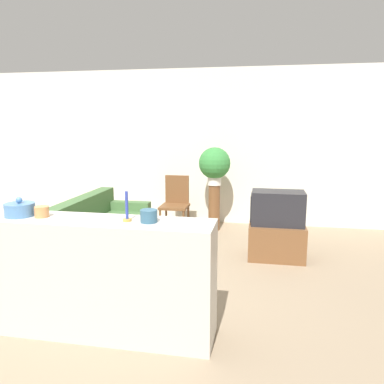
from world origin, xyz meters
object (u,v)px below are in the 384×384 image
object	(u,v)px
couch	(99,236)
television	(277,208)
wooden_chair	(176,201)
decorative_bowl	(20,209)
potted_plant	(215,164)

from	to	relation	value
couch	television	bearing A→B (deg)	10.75
wooden_chair	decorative_bowl	distance (m)	3.21
wooden_chair	decorative_bowl	xyz separation A→B (m)	(-0.62, -3.10, 0.54)
potted_plant	couch	bearing A→B (deg)	-129.68
potted_plant	decorative_bowl	world-z (taller)	potted_plant
wooden_chair	potted_plant	xyz separation A→B (m)	(0.61, 0.20, 0.60)
couch	wooden_chair	bearing A→B (deg)	62.91
television	potted_plant	size ratio (longest dim) A/B	1.11
couch	wooden_chair	world-z (taller)	wooden_chair
couch	decorative_bowl	xyz separation A→B (m)	(0.10, -1.70, 0.76)
potted_plant	television	bearing A→B (deg)	-50.02
couch	wooden_chair	xyz separation A→B (m)	(0.72, 1.40, 0.22)
television	potted_plant	world-z (taller)	potted_plant
decorative_bowl	potted_plant	bearing A→B (deg)	69.56
couch	decorative_bowl	bearing A→B (deg)	-86.69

